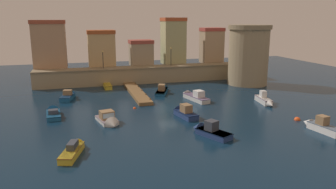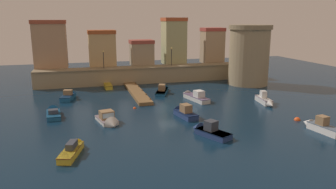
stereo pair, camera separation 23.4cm
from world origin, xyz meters
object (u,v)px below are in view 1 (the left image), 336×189
Objects in this scene: moored_boat_2 at (193,96)px; moored_boat_5 at (183,112)px; moored_boat_4 at (53,113)px; moored_boat_8 at (74,149)px; quay_lamp_1 at (171,54)px; moored_boat_3 at (320,126)px; moored_boat_9 at (162,90)px; moored_boat_1 at (265,100)px; moored_boat_6 at (69,96)px; moored_boat_10 at (107,85)px; quay_lamp_0 at (103,56)px; moored_boat_7 at (109,120)px; fortress_tower at (248,55)px; moored_boat_0 at (208,130)px; mooring_buoy_1 at (297,120)px; mooring_buoy_0 at (135,109)px.

moored_boat_2 is 1.34× the size of moored_boat_5.
moored_boat_8 reaches higher than moored_boat_4.
quay_lamp_1 is 0.66× the size of moored_boat_8.
moored_boat_2 is at bearing 17.57° from moored_boat_3.
moored_boat_1 is at bearing -111.39° from moored_boat_9.
moored_boat_2 reaches higher than moored_boat_4.
moored_boat_6 is 0.97× the size of moored_boat_10.
quay_lamp_0 reaches higher than moored_boat_7.
fortress_tower reaches higher than moored_boat_0.
moored_boat_8 is (-5.50, -31.74, -4.92)m from quay_lamp_0.
moored_boat_10 is (-11.93, 13.01, -0.14)m from moored_boat_2.
moored_boat_2 is 1.28× the size of moored_boat_10.
moored_boat_3 is 35.65m from moored_boat_6.
moored_boat_5 is 0.76× the size of moored_boat_9.
quay_lamp_1 reaches higher than moored_boat_8.
moored_boat_5 is 1.05× the size of moored_boat_7.
quay_lamp_0 is at bearing -125.62° from moored_boat_1.
fortress_tower is 26.75m from moored_boat_10.
mooring_buoy_1 is at bearing -142.68° from moored_boat_10.
fortress_tower reaches higher than moored_boat_5.
moored_boat_0 reaches higher than moored_boat_8.
moored_boat_5 is 0.96× the size of moored_boat_10.
moored_boat_9 is at bearing -114.57° from quay_lamp_1.
moored_boat_9 is 8.92× the size of mooring_buoy_1.
moored_boat_8 is 26.55m from mooring_buoy_1.
moored_boat_7 is at bearing 166.98° from moored_boat_9.
moored_boat_5 is at bearing -111.37° from moored_boat_4.
moored_boat_6 is (-6.27, -9.65, -4.86)m from quay_lamp_0.
moored_boat_0 is at bearing -164.74° from moored_boat_10.
moored_boat_3 is at bearing -91.83° from mooring_buoy_1.
moored_boat_3 is 0.94× the size of moored_boat_10.
mooring_buoy_0 is at bearing -154.51° from fortress_tower.
moored_boat_6 reaches higher than mooring_buoy_1.
fortress_tower is 1.60× the size of moored_boat_2.
mooring_buoy_0 is at bearing -172.51° from moored_boat_10.
moored_boat_1 is 18.97m from mooring_buoy_0.
moored_boat_7 is (-27.69, -17.01, -5.16)m from fortress_tower.
moored_boat_0 is at bearing 153.24° from moored_boat_2.
moored_boat_5 is 19.75m from moored_boat_6.
moored_boat_0 is 7.28m from moored_boat_5.
quay_lamp_1 is at bearing -13.63° from moored_boat_8.
fortress_tower reaches higher than moored_boat_10.
quay_lamp_1 reaches higher than moored_boat_10.
fortress_tower is at bearing -59.28° from moored_boat_5.
fortress_tower is 36.49m from moored_boat_4.
moored_boat_3 reaches higher than moored_boat_8.
quay_lamp_0 is 20.31m from moored_boat_2.
moored_boat_3 is 6.60× the size of mooring_buoy_1.
moored_boat_6 reaches higher than moored_boat_7.
moored_boat_8 is (-3.98, -7.74, -0.01)m from moored_boat_7.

